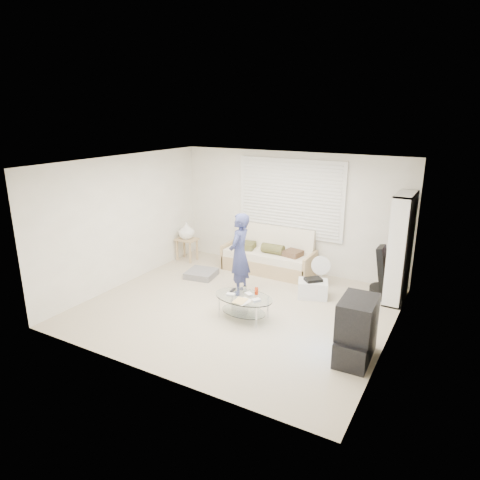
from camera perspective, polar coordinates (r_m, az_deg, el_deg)
The scene contains 13 objects.
ground at distance 7.54m, azimuth -0.35°, elevation -8.96°, with size 5.00×5.00×0.00m, color #BDB193.
room_shell at distance 7.39m, azimuth 1.47°, elevation 3.93°, with size 5.02×4.52×2.51m.
window_blinds at distance 8.94m, azimuth 6.67°, elevation 5.55°, with size 2.32×0.08×1.62m.
futon_sofa at distance 9.08m, azimuth 3.89°, elevation -2.30°, with size 1.93×0.78×0.94m.
grey_floor_pillow at distance 8.87m, azimuth -5.17°, elevation -4.49°, with size 0.57×0.57×0.13m, color slate.
side_table at distance 9.69m, azimuth -7.15°, elevation 1.04°, with size 0.45×0.36×0.90m.
bookshelf at distance 7.99m, azimuth 20.54°, elevation -1.04°, with size 0.31×0.82×1.95m.
guitar_case at distance 8.10m, azimuth 18.43°, elevation -4.66°, with size 0.35×0.36×0.98m.
floor_fan at distance 8.43m, azimuth 10.83°, elevation -3.76°, with size 0.38×0.25×0.62m.
storage_bin at distance 7.97m, azimuth 9.67°, elevation -6.40°, with size 0.62×0.53×0.37m.
tv_unit at distance 6.13m, azimuth 15.24°, elevation -11.52°, with size 0.48×0.83×0.89m.
coffee_table at distance 7.06m, azimuth 0.51°, elevation -8.09°, with size 1.03×0.67×0.50m.
standing_person at distance 7.81m, azimuth -0.08°, elevation -1.92°, with size 0.56×0.37×1.54m, color navy.
Camera 1 is at (3.36, -5.90, 3.28)m, focal length 32.00 mm.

